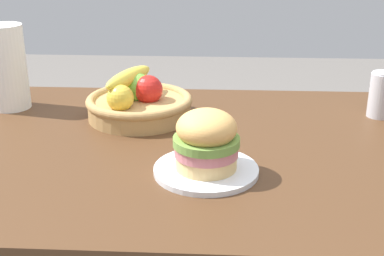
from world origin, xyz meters
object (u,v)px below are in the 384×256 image
plate (206,170)px  sandwich (206,140)px  fruit_basket (139,102)px  paper_towel_roll (7,67)px  soda_can (381,95)px

plate → sandwich: sandwich is taller
sandwich → plate: bearing=-90.0°
fruit_basket → paper_towel_roll: paper_towel_roll is taller
sandwich → paper_towel_roll: 0.70m
soda_can → fruit_basket: size_ratio=0.43×
plate → fruit_basket: fruit_basket is taller
paper_towel_roll → sandwich: bearing=-34.5°
plate → paper_towel_roll: bearing=145.5°
sandwich → paper_towel_roll: paper_towel_roll is taller
soda_can → sandwich: bearing=-141.1°
fruit_basket → paper_towel_roll: size_ratio=1.21×
plate → soda_can: soda_can is taller
sandwich → fruit_basket: 0.39m
sandwich → fruit_basket: size_ratio=0.49×
plate → fruit_basket: 0.39m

